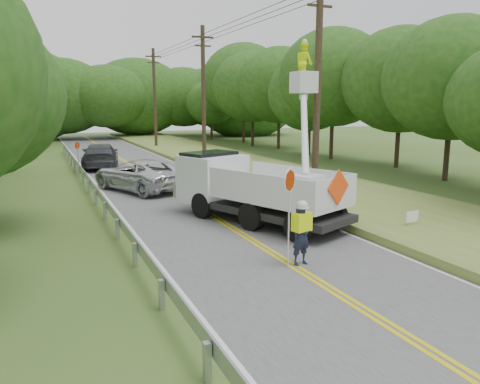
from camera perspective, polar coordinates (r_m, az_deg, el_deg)
name	(u,v)px	position (r m, az deg, el deg)	size (l,w,h in m)	color
ground	(341,296)	(11.66, 12.22, -12.37)	(140.00, 140.00, 0.00)	#3B4F18
road	(177,194)	(23.94, -7.72, -0.24)	(7.20, 96.00, 0.03)	#4B4A4D
guardrail	(93,186)	(23.98, -17.62, 0.69)	(0.18, 48.00, 0.77)	#979BA0
utility_poles	(243,91)	(28.07, 0.32, 12.25)	(1.60, 43.30, 10.00)	black
tall_grass_verge	(298,182)	(26.71, 7.07, 1.22)	(7.00, 96.00, 0.30)	#5E6C2D
treeline_right	(319,83)	(40.84, 9.61, 13.06)	(11.69, 54.18, 11.55)	#332319
treeline_horizon	(95,96)	(65.24, -17.38, 11.11)	(57.30, 15.12, 12.15)	#194812
flagger	(301,230)	(13.24, 7.51, -4.69)	(1.09, 0.54, 2.82)	#191E33
bucket_truck	(245,178)	(18.63, 0.59, 1.70)	(5.93, 7.64, 7.07)	black
suv_silver	(140,175)	(25.23, -12.21, 2.08)	(2.72, 5.89, 1.64)	silver
suv_darkgrey	(100,156)	(34.84, -16.73, 4.28)	(2.42, 5.95, 1.73)	#3A3B41
stop_sign_permanent	(78,154)	(31.72, -19.25, 4.44)	(0.34, 0.34, 2.14)	#979BA0
yard_sign	(412,217)	(17.56, 20.35, -2.93)	(0.56, 0.05, 0.81)	white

